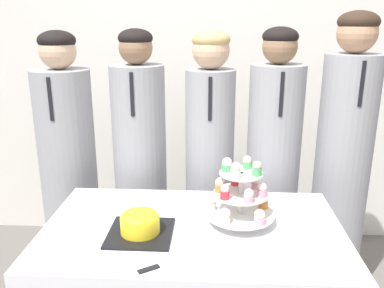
% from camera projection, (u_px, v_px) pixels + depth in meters
% --- Properties ---
extents(wall_back, '(9.00, 0.06, 2.70)m').
position_uv_depth(wall_back, '(203.00, 56.00, 2.83)').
color(wall_back, silver).
rests_on(wall_back, ground_plane).
extents(round_cake, '(0.25, 0.25, 0.10)m').
position_uv_depth(round_cake, '(140.00, 223.00, 1.60)').
color(round_cake, black).
rests_on(round_cake, table).
extents(cake_knife, '(0.22, 0.15, 0.01)m').
position_uv_depth(cake_knife, '(161.00, 266.00, 1.40)').
color(cake_knife, silver).
rests_on(cake_knife, table).
extents(cupcake_stand, '(0.29, 0.29, 0.29)m').
position_uv_depth(cupcake_stand, '(240.00, 194.00, 1.66)').
color(cupcake_stand, silver).
rests_on(cupcake_stand, table).
extents(student_0, '(0.31, 0.32, 1.54)m').
position_uv_depth(student_0, '(69.00, 176.00, 2.32)').
color(student_0, '#939399').
rests_on(student_0, ground_plane).
extents(student_1, '(0.29, 0.30, 1.55)m').
position_uv_depth(student_1, '(141.00, 177.00, 2.30)').
color(student_1, '#939399').
rests_on(student_1, ground_plane).
extents(student_2, '(0.26, 0.27, 1.54)m').
position_uv_depth(student_2, '(209.00, 175.00, 2.27)').
color(student_2, '#939399').
rests_on(student_2, ground_plane).
extents(student_3, '(0.29, 0.29, 1.56)m').
position_uv_depth(student_3, '(272.00, 179.00, 2.26)').
color(student_3, '#939399').
rests_on(student_3, ground_plane).
extents(student_4, '(0.29, 0.30, 1.63)m').
position_uv_depth(student_4, '(341.00, 172.00, 2.23)').
color(student_4, '#939399').
rests_on(student_4, ground_plane).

